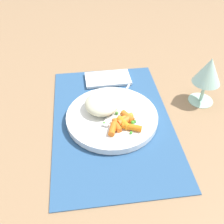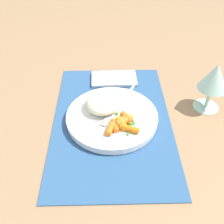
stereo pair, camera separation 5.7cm
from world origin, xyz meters
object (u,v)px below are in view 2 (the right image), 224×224
object	(u,v)px
wine_glass	(214,78)
napkin	(114,78)
plate	(112,117)
carrot_portion	(122,124)
rice_mound	(103,103)
fork	(116,108)

from	to	relation	value
wine_glass	napkin	bearing A→B (deg)	-117.33
plate	carrot_portion	size ratio (longest dim) A/B	2.80
plate	rice_mound	world-z (taller)	rice_mound
rice_mound	napkin	bearing A→B (deg)	167.86
wine_glass	plate	bearing A→B (deg)	-78.98
fork	napkin	size ratio (longest dim) A/B	1.21
fork	carrot_portion	bearing A→B (deg)	10.21
carrot_portion	napkin	distance (m)	0.24
plate	rice_mound	distance (m)	0.05
wine_glass	napkin	distance (m)	0.32
rice_mound	napkin	size ratio (longest dim) A/B	0.66
fork	napkin	bearing A→B (deg)	-179.47
plate	wine_glass	size ratio (longest dim) A/B	1.71
carrot_portion	wine_glass	bearing A→B (deg)	111.09
rice_mound	carrot_portion	bearing A→B (deg)	35.25
carrot_portion	napkin	bearing A→B (deg)	-176.72
plate	wine_glass	world-z (taller)	wine_glass
rice_mound	fork	size ratio (longest dim) A/B	0.55
rice_mound	carrot_portion	world-z (taller)	rice_mound
wine_glass	fork	bearing A→B (deg)	-83.24
plate	wine_glass	distance (m)	0.30
carrot_portion	rice_mound	bearing A→B (deg)	-144.75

